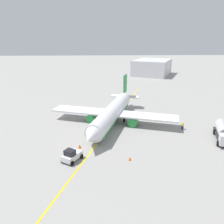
{
  "coord_description": "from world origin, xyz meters",
  "views": [
    {
      "loc": [
        50.86,
        -2.27,
        20.34
      ],
      "look_at": [
        0.0,
        0.0,
        3.0
      ],
      "focal_mm": 36.05,
      "sensor_mm": 36.0,
      "label": 1
    }
  ],
  "objects_px": {
    "fuel_tanker": "(223,132)",
    "safety_cone_nose": "(80,146)",
    "pushback_tug": "(72,155)",
    "refueling_worker": "(183,126)",
    "airplane": "(113,113)",
    "safety_cone_wingtip": "(130,159)"
  },
  "relations": [
    {
      "from": "airplane",
      "to": "pushback_tug",
      "type": "height_order",
      "value": "airplane"
    },
    {
      "from": "safety_cone_nose",
      "to": "fuel_tanker",
      "type": "bearing_deg",
      "value": 94.43
    },
    {
      "from": "airplane",
      "to": "fuel_tanker",
      "type": "xyz_separation_m",
      "value": [
        10.44,
        22.1,
        -0.95
      ]
    },
    {
      "from": "safety_cone_wingtip",
      "to": "fuel_tanker",
      "type": "bearing_deg",
      "value": 109.7
    },
    {
      "from": "pushback_tug",
      "to": "refueling_worker",
      "type": "height_order",
      "value": "pushback_tug"
    },
    {
      "from": "fuel_tanker",
      "to": "safety_cone_nose",
      "type": "relative_size",
      "value": 14.59
    },
    {
      "from": "airplane",
      "to": "safety_cone_nose",
      "type": "height_order",
      "value": "airplane"
    },
    {
      "from": "fuel_tanker",
      "to": "safety_cone_wingtip",
      "type": "xyz_separation_m",
      "value": [
        7.14,
        -19.93,
        -1.41
      ]
    },
    {
      "from": "airplane",
      "to": "refueling_worker",
      "type": "xyz_separation_m",
      "value": [
        4.63,
        15.78,
        -1.84
      ]
    },
    {
      "from": "pushback_tug",
      "to": "safety_cone_nose",
      "type": "height_order",
      "value": "pushback_tug"
    },
    {
      "from": "refueling_worker",
      "to": "safety_cone_nose",
      "type": "bearing_deg",
      "value": -70.44
    },
    {
      "from": "airplane",
      "to": "safety_cone_wingtip",
      "type": "height_order",
      "value": "airplane"
    },
    {
      "from": "fuel_tanker",
      "to": "refueling_worker",
      "type": "xyz_separation_m",
      "value": [
        -5.81,
        -6.32,
        -0.89
      ]
    },
    {
      "from": "fuel_tanker",
      "to": "refueling_worker",
      "type": "height_order",
      "value": "fuel_tanker"
    },
    {
      "from": "refueling_worker",
      "to": "safety_cone_nose",
      "type": "xyz_separation_m",
      "value": [
        8.05,
        -22.66,
        -0.48
      ]
    },
    {
      "from": "airplane",
      "to": "refueling_worker",
      "type": "bearing_deg",
      "value": 73.64
    },
    {
      "from": "refueling_worker",
      "to": "safety_cone_wingtip",
      "type": "height_order",
      "value": "refueling_worker"
    },
    {
      "from": "safety_cone_nose",
      "to": "airplane",
      "type": "bearing_deg",
      "value": 151.52
    },
    {
      "from": "fuel_tanker",
      "to": "safety_cone_nose",
      "type": "distance_m",
      "value": 29.1
    },
    {
      "from": "airplane",
      "to": "pushback_tug",
      "type": "relative_size",
      "value": 8.01
    },
    {
      "from": "safety_cone_wingtip",
      "to": "safety_cone_nose",
      "type": "bearing_deg",
      "value": -118.38
    },
    {
      "from": "refueling_worker",
      "to": "safety_cone_wingtip",
      "type": "relative_size",
      "value": 2.84
    }
  ]
}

